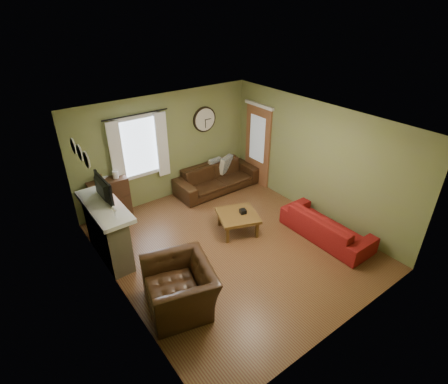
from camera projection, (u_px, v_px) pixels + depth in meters
floor at (232, 245)px, 7.18m from camera, size 4.60×5.20×0.00m
ceiling at (233, 123)px, 5.90m from camera, size 4.60×5.20×0.00m
wall_left at (114, 234)px, 5.35m from camera, size 0.00×5.20×2.60m
wall_right at (314, 160)px, 7.73m from camera, size 0.00×5.20×2.60m
wall_back at (166, 148)px, 8.36m from camera, size 4.60×0.00×2.60m
wall_front at (350, 266)px, 4.72m from camera, size 4.60×0.00×2.60m
fireplace at (108, 233)px, 6.63m from camera, size 0.40×1.40×1.10m
firebox at (119, 240)px, 6.85m from camera, size 0.04×0.60×0.55m
mantel at (104, 206)px, 6.35m from camera, size 0.58×1.60×0.08m
tv at (100, 193)px, 6.36m from camera, size 0.08×0.60×0.35m
tv_screen at (104, 189)px, 6.38m from camera, size 0.02×0.62×0.36m
medallion_left at (87, 160)px, 5.45m from camera, size 0.28×0.28×0.03m
medallion_mid at (80, 153)px, 5.70m from camera, size 0.28×0.28×0.03m
medallion_right at (73, 146)px, 5.94m from camera, size 0.28×0.28×0.03m
window_pane at (138, 147)px, 7.88m from camera, size 1.00×0.02×1.30m
curtain_rod at (136, 115)px, 7.43m from camera, size 0.03×0.03×1.50m
curtain_left at (117, 156)px, 7.55m from camera, size 0.28×0.04×1.55m
curtain_right at (162, 145)px, 8.12m from camera, size 0.28×0.04×1.55m
wall_clock at (205, 120)px, 8.65m from camera, size 0.64×0.06×0.64m
door at (258, 146)px, 9.13m from camera, size 0.05×0.90×2.10m
bookshelf at (110, 200)px, 7.80m from camera, size 0.83×0.35×0.99m
book at (100, 180)px, 7.64m from camera, size 0.25×0.27×0.02m
sofa_brown at (217, 178)px, 9.12m from camera, size 2.23×0.87×0.65m
pillow_left at (214, 165)px, 9.28m from camera, size 0.38×0.13×0.37m
pillow_right at (226, 164)px, 9.31m from camera, size 0.46×0.30×0.44m
sofa_red at (326, 226)px, 7.29m from camera, size 0.77×1.97×0.58m
armchair at (180, 287)px, 5.63m from camera, size 1.30×1.41×0.77m
coffee_table at (238, 223)px, 7.52m from camera, size 1.04×1.04×0.43m
tissue_box at (243, 214)px, 7.46m from camera, size 0.15×0.15×0.09m
wine_glass_a at (115, 213)px, 5.90m from camera, size 0.07×0.07×0.19m
wine_glass_b at (114, 211)px, 5.94m from camera, size 0.07×0.07×0.21m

